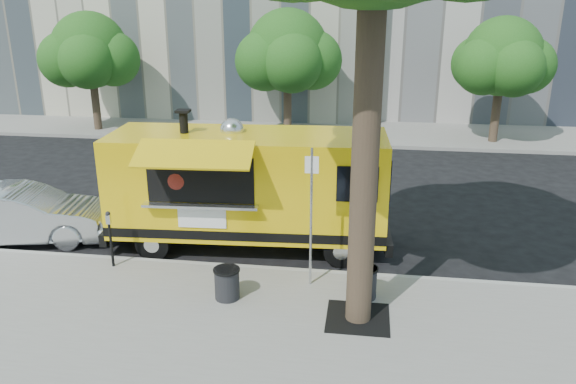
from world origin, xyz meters
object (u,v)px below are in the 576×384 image
(sedan, at_px, (23,215))
(far_tree_b, at_px, (288,51))
(far_tree_a, at_px, (90,50))
(parking_meter, at_px, (110,232))
(sign_post, at_px, (311,210))
(far_tree_c, at_px, (503,57))
(food_truck, at_px, (247,186))
(trash_bin_left, at_px, (364,281))
(trash_bin_right, at_px, (227,283))

(sedan, bearing_deg, far_tree_b, -33.41)
(far_tree_a, bearing_deg, sedan, -72.03)
(sedan, bearing_deg, parking_meter, -126.02)
(far_tree_a, distance_m, sign_post, 18.14)
(sign_post, bearing_deg, far_tree_c, 65.19)
(food_truck, xyz_separation_m, trash_bin_left, (2.92, -2.44, -1.11))
(sedan, bearing_deg, food_truck, -97.17)
(far_tree_b, height_order, trash_bin_right, far_tree_b)
(sign_post, relative_size, sedan, 0.68)
(far_tree_a, distance_m, parking_meter, 15.59)
(sedan, xyz_separation_m, trash_bin_left, (8.70, -1.97, -0.22))
(far_tree_b, xyz_separation_m, trash_bin_left, (3.69, -14.67, -3.33))
(sedan, relative_size, trash_bin_right, 6.71)
(far_tree_c, xyz_separation_m, trash_bin_left, (-5.31, -14.37, -3.21))
(sign_post, distance_m, sedan, 7.80)
(far_tree_b, xyz_separation_m, trash_bin_right, (0.94, -15.10, -3.34))
(far_tree_c, xyz_separation_m, parking_meter, (-11.00, -13.75, -2.74))
(trash_bin_left, height_order, trash_bin_right, trash_bin_left)
(far_tree_a, distance_m, trash_bin_left, 19.37)
(trash_bin_right, bearing_deg, trash_bin_left, 9.01)
(sign_post, distance_m, trash_bin_right, 2.27)
(sign_post, xyz_separation_m, trash_bin_left, (1.14, -0.42, -1.34))
(far_tree_b, relative_size, trash_bin_right, 8.41)
(far_tree_b, relative_size, trash_bin_left, 8.27)
(sedan, bearing_deg, far_tree_c, -60.36)
(far_tree_a, height_order, far_tree_b, far_tree_b)
(far_tree_a, height_order, sign_post, far_tree_a)
(sign_post, xyz_separation_m, trash_bin_right, (-1.61, -0.85, -1.35))
(far_tree_c, relative_size, sign_post, 1.74)
(parking_meter, relative_size, food_truck, 0.19)
(parking_meter, height_order, food_truck, food_truck)
(sedan, relative_size, trash_bin_left, 6.60)
(sign_post, height_order, parking_meter, sign_post)
(trash_bin_left, xyz_separation_m, trash_bin_right, (-2.75, -0.44, -0.01))
(far_tree_c, bearing_deg, trash_bin_right, -118.56)
(sedan, bearing_deg, sign_post, -113.46)
(sedan, bearing_deg, trash_bin_right, -123.84)
(parking_meter, distance_m, trash_bin_right, 3.16)
(far_tree_a, xyz_separation_m, parking_meter, (7.00, -13.65, -2.79))
(trash_bin_left, bearing_deg, far_tree_c, 69.72)
(parking_meter, height_order, trash_bin_right, parking_meter)
(parking_meter, xyz_separation_m, sedan, (-3.01, 1.35, -0.26))
(far_tree_a, bearing_deg, trash_bin_right, -55.93)
(trash_bin_right, bearing_deg, far_tree_c, 61.44)
(food_truck, xyz_separation_m, trash_bin_right, (0.18, -2.88, -1.12))
(far_tree_b, height_order, sign_post, far_tree_b)
(far_tree_b, relative_size, far_tree_c, 1.06)
(far_tree_c, bearing_deg, sedan, -138.49)
(sign_post, bearing_deg, far_tree_a, 129.83)
(trash_bin_right, bearing_deg, far_tree_b, 93.57)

